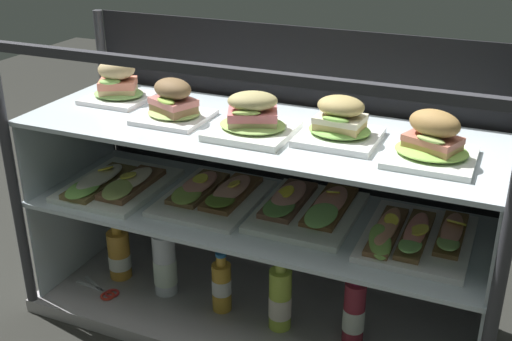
{
  "coord_description": "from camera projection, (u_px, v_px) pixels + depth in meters",
  "views": [
    {
      "loc": [
        0.61,
        -1.41,
        1.17
      ],
      "look_at": [
        0.0,
        0.0,
        0.48
      ],
      "focal_mm": 44.36,
      "sensor_mm": 36.0,
      "label": 1
    }
  ],
  "objects": [
    {
      "name": "open_sandwich_tray_center",
      "position": [
        416.0,
        236.0,
        1.57
      ],
      "size": [
        0.26,
        0.33,
        0.06
      ],
      "color": "white",
      "rests_on": "shelf_lower_glass"
    },
    {
      "name": "juice_bottle_front_middle",
      "position": [
        165.0,
        264.0,
        1.9
      ],
      "size": [
        0.07,
        0.07,
        0.26
      ],
      "color": "white",
      "rests_on": "case_base_deck"
    },
    {
      "name": "open_sandwich_tray_far_left",
      "position": [
        115.0,
        184.0,
        1.85
      ],
      "size": [
        0.26,
        0.34,
        0.06
      ],
      "color": "white",
      "rests_on": "shelf_lower_glass"
    },
    {
      "name": "shelf_upper_glass",
      "position": [
        256.0,
        130.0,
        1.64
      ],
      "size": [
        1.26,
        0.44,
        0.01
      ],
      "primitive_type": "cube",
      "color": "silver",
      "rests_on": "riser_upper_tier"
    },
    {
      "name": "juice_bottle_back_center",
      "position": [
        354.0,
        312.0,
        1.69
      ],
      "size": [
        0.06,
        0.06,
        0.24
      ],
      "color": "maroon",
      "rests_on": "case_base_deck"
    },
    {
      "name": "plated_roll_sandwich_center",
      "position": [
        340.0,
        124.0,
        1.54
      ],
      "size": [
        0.19,
        0.19,
        0.11
      ],
      "color": "white",
      "rests_on": "shelf_upper_glass"
    },
    {
      "name": "juice_bottle_front_fourth",
      "position": [
        222.0,
        285.0,
        1.83
      ],
      "size": [
        0.06,
        0.06,
        0.19
      ],
      "color": "gold",
      "rests_on": "case_base_deck"
    },
    {
      "name": "case_base_deck",
      "position": [
        256.0,
        313.0,
        1.87
      ],
      "size": [
        1.3,
        0.48,
        0.04
      ],
      "primitive_type": "cube",
      "color": "#A39D9F",
      "rests_on": "ground"
    },
    {
      "name": "juice_bottle_tucked_behind",
      "position": [
        280.0,
        299.0,
        1.75
      ],
      "size": [
        0.06,
        0.06,
        0.24
      ],
      "color": "#BED949",
      "rests_on": "case_base_deck"
    },
    {
      "name": "open_sandwich_tray_left_of_center",
      "position": [
        213.0,
        194.0,
        1.79
      ],
      "size": [
        0.26,
        0.33,
        0.06
      ],
      "color": "white",
      "rests_on": "shelf_lower_glass"
    },
    {
      "name": "shelf_lower_glass",
      "position": [
        256.0,
        213.0,
        1.74
      ],
      "size": [
        1.26,
        0.44,
        0.01
      ],
      "primitive_type": "cube",
      "color": "silver",
      "rests_on": "riser_lower_tier"
    },
    {
      "name": "riser_upper_tier",
      "position": [
        256.0,
        173.0,
        1.69
      ],
      "size": [
        1.24,
        0.42,
        0.23
      ],
      "color": "silver",
      "rests_on": "shelf_lower_glass"
    },
    {
      "name": "plated_roll_sandwich_near_right_corner",
      "position": [
        118.0,
        85.0,
        1.83
      ],
      "size": [
        0.18,
        0.18,
        0.12
      ],
      "color": "white",
      "rests_on": "shelf_upper_glass"
    },
    {
      "name": "ground_plane",
      "position": [
        256.0,
        322.0,
        1.89
      ],
      "size": [
        6.0,
        6.0,
        0.02
      ],
      "primitive_type": "cube",
      "color": "#252521",
      "rests_on": "ground"
    },
    {
      "name": "plated_roll_sandwich_right_of_center",
      "position": [
        253.0,
        119.0,
        1.58
      ],
      "size": [
        0.2,
        0.2,
        0.11
      ],
      "color": "white",
      "rests_on": "shelf_upper_glass"
    },
    {
      "name": "plated_roll_sandwich_left_of_center",
      "position": [
        432.0,
        143.0,
        1.42
      ],
      "size": [
        0.2,
        0.2,
        0.12
      ],
      "color": "white",
      "rests_on": "shelf_upper_glass"
    },
    {
      "name": "riser_lower_tier",
      "position": [
        256.0,
        263.0,
        1.8
      ],
      "size": [
        1.24,
        0.42,
        0.31
      ],
      "color": "silver",
      "rests_on": "case_base_deck"
    },
    {
      "name": "case_frame",
      "position": [
        276.0,
        161.0,
        1.82
      ],
      "size": [
        1.3,
        0.48,
        0.83
      ],
      "color": "#333338",
      "rests_on": "ground"
    },
    {
      "name": "open_sandwich_tray_mid_right",
      "position": [
        307.0,
        207.0,
        1.71
      ],
      "size": [
        0.26,
        0.33,
        0.07
      ],
      "color": "white",
      "rests_on": "shelf_lower_glass"
    },
    {
      "name": "plated_roll_sandwich_far_left",
      "position": [
        173.0,
        104.0,
        1.68
      ],
      "size": [
        0.18,
        0.18,
        0.11
      ],
      "color": "white",
      "rests_on": "shelf_upper_glass"
    },
    {
      "name": "juice_bottle_front_left_end",
      "position": [
        119.0,
        254.0,
        1.99
      ],
      "size": [
        0.07,
        0.07,
        0.22
      ],
      "color": "gold",
      "rests_on": "case_base_deck"
    },
    {
      "name": "kitchen_scissors",
      "position": [
        106.0,
        292.0,
        1.93
      ],
      "size": [
        0.17,
        0.1,
        0.01
      ],
      "color": "silver",
      "rests_on": "case_base_deck"
    }
  ]
}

